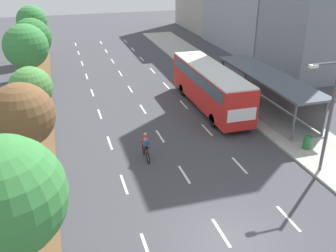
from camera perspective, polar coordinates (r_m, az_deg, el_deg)
The scene contains 17 objects.
ground_plane at distance 17.51m, azimuth 8.94°, elevation -16.99°, with size 140.00×140.00×0.00m, color #424247.
median_strip at distance 33.67m, azimuth -19.29°, elevation 3.38°, with size 2.60×52.00×0.12m, color brown.
sidewalk_right at distance 36.98m, azimuth 8.93°, elevation 6.40°, with size 4.50×52.00×0.15m, color #ADAAA3.
lane_divider_left at distance 32.51m, azimuth -10.89°, elevation 3.51°, with size 0.14×48.39×0.01m.
lane_divider_center at distance 32.99m, azimuth -4.85°, elevation 4.20°, with size 0.14×48.39×0.01m.
lane_divider_right at distance 33.82m, azimuth 0.97°, elevation 4.81°, with size 0.14×48.39×0.01m.
bus_shelter at distance 30.77m, azimuth 15.10°, elevation 5.55°, with size 2.90×12.15×2.86m.
bus at distance 30.34m, azimuth 6.38°, elevation 6.40°, with size 2.54×11.29×3.37m.
cyclist at distance 22.97m, azimuth -3.39°, elevation -3.25°, with size 0.46×1.82×1.71m.
median_tree_nearest at distance 13.57m, azimuth -23.63°, elevation -9.89°, with size 4.18×4.18×6.31m.
median_tree_second at distance 19.61m, azimuth -21.28°, elevation 1.46°, with size 3.23×3.23×5.88m.
median_tree_third at distance 26.35m, azimuth -20.05°, elevation 5.39°, with size 2.84×2.84×4.80m.
median_tree_fourth at distance 32.68m, azimuth -20.74°, elevation 11.18°, with size 3.57×3.57×6.42m.
median_tree_fifth at distance 39.53m, azimuth -19.92°, elevation 12.45°, with size 3.73×3.73×5.83m.
median_tree_farthest at distance 46.21m, azimuth -19.94°, elevation 14.76°, with size 3.34×3.34×6.19m.
streetlight at distance 21.93m, azimuth 23.13°, elevation 2.21°, with size 1.91×0.24×6.50m.
trash_bin at distance 25.58m, azimuth 20.35°, elevation -2.34°, with size 0.52×0.52×0.85m, color #286B38.
Camera 1 is at (-6.19, -11.57, 11.60)m, focal length 40.24 mm.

